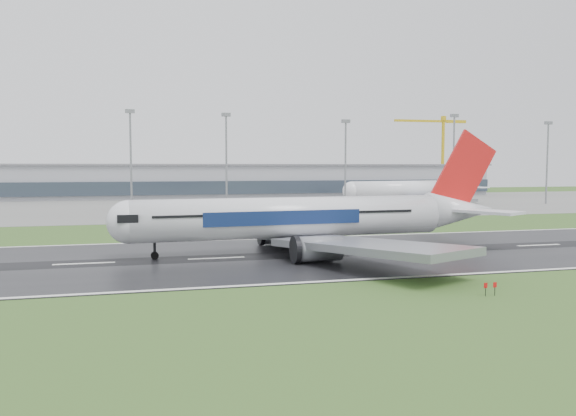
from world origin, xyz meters
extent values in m
plane|color=#2F511D|center=(0.00, 0.00, 0.00)|extent=(520.00, 520.00, 0.00)
cube|color=black|center=(0.00, 0.00, 0.05)|extent=(400.00, 45.00, 0.10)
cube|color=slate|center=(0.00, 125.00, 0.04)|extent=(400.00, 130.00, 0.08)
cube|color=gray|center=(0.00, 185.00, 7.50)|extent=(240.00, 36.00, 15.00)
cylinder|color=gray|center=(-54.48, 100.00, 15.82)|extent=(0.64, 0.64, 31.64)
cylinder|color=gray|center=(-23.68, 100.00, 15.62)|extent=(0.64, 0.64, 31.23)
cylinder|color=gray|center=(18.57, 100.00, 14.94)|extent=(0.64, 0.64, 29.89)
cylinder|color=gray|center=(61.12, 100.00, 16.38)|extent=(0.64, 0.64, 32.77)
cylinder|color=gray|center=(101.87, 100.00, 15.42)|extent=(0.64, 0.64, 30.85)
camera|label=1|loc=(-51.42, -90.11, 14.77)|focal=35.56mm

